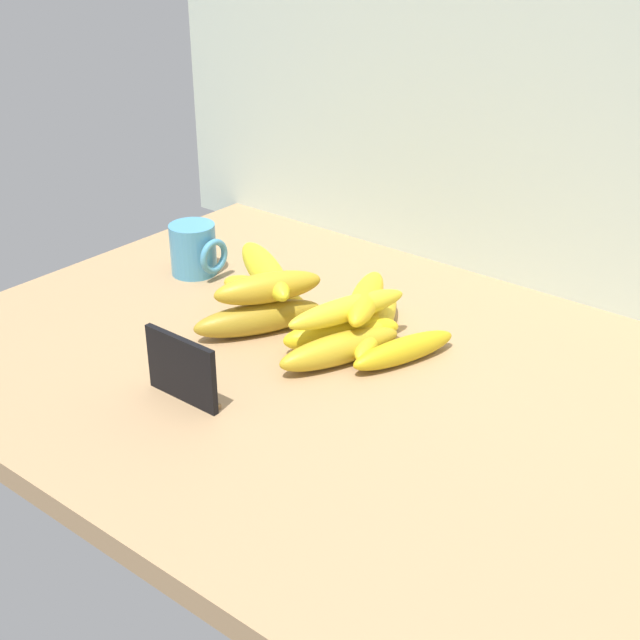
# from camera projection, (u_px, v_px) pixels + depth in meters

# --- Properties ---
(counter_top) EXTENTS (1.10, 0.76, 0.03)m
(counter_top) POSITION_uv_depth(u_px,v_px,m) (343.00, 384.00, 1.12)
(counter_top) COLOR tan
(counter_top) RESTS_ON ground
(back_wall) EXTENTS (1.30, 0.02, 0.70)m
(back_wall) POSITION_uv_depth(u_px,v_px,m) (516.00, 67.00, 1.23)
(back_wall) COLOR beige
(back_wall) RESTS_ON ground
(chalkboard_sign) EXTENTS (0.11, 0.02, 0.08)m
(chalkboard_sign) POSITION_uv_depth(u_px,v_px,m) (182.00, 371.00, 1.04)
(chalkboard_sign) COLOR black
(chalkboard_sign) RESTS_ON counter_top
(coffee_mug) EXTENTS (0.09, 0.07, 0.08)m
(coffee_mug) POSITION_uv_depth(u_px,v_px,m) (195.00, 250.00, 1.37)
(coffee_mug) COLOR #4892BC
(coffee_mug) RESTS_ON counter_top
(banana_0) EXTENTS (0.08, 0.16, 0.03)m
(banana_0) POSITION_uv_depth(u_px,v_px,m) (404.00, 350.00, 1.13)
(banana_0) COLOR gold
(banana_0) RESTS_ON counter_top
(banana_1) EXTENTS (0.11, 0.20, 0.04)m
(banana_1) POSITION_uv_depth(u_px,v_px,m) (376.00, 325.00, 1.19)
(banana_1) COLOR yellow
(banana_1) RESTS_ON counter_top
(banana_2) EXTENTS (0.13, 0.18, 0.04)m
(banana_2) POSITION_uv_depth(u_px,v_px,m) (258.00, 318.00, 1.20)
(banana_2) COLOR #A78823
(banana_2) RESTS_ON counter_top
(banana_3) EXTENTS (0.13, 0.16, 0.04)m
(banana_3) POSITION_uv_depth(u_px,v_px,m) (342.00, 334.00, 1.16)
(banana_3) COLOR yellow
(banana_3) RESTS_ON counter_top
(banana_4) EXTENTS (0.16, 0.05, 0.04)m
(banana_4) POSITION_uv_depth(u_px,v_px,m) (265.00, 295.00, 1.27)
(banana_4) COLOR yellow
(banana_4) RESTS_ON counter_top
(banana_5) EXTENTS (0.10, 0.18, 0.04)m
(banana_5) POSITION_uv_depth(u_px,v_px,m) (340.00, 349.00, 1.13)
(banana_5) COLOR gold
(banana_5) RESTS_ON counter_top
(banana_6) EXTENTS (0.09, 0.18, 0.03)m
(banana_6) POSITION_uv_depth(u_px,v_px,m) (347.00, 309.00, 1.14)
(banana_6) COLOR yellow
(banana_6) RESTS_ON banana_3
(banana_7) EXTENTS (0.10, 0.16, 0.04)m
(banana_7) POSITION_uv_depth(u_px,v_px,m) (366.00, 298.00, 1.17)
(banana_7) COLOR yellow
(banana_7) RESTS_ON banana_1
(banana_8) EXTENTS (0.11, 0.15, 0.04)m
(banana_8) POSITION_uv_depth(u_px,v_px,m) (268.00, 288.00, 1.19)
(banana_8) COLOR gold
(banana_8) RESTS_ON banana_2
(banana_9) EXTENTS (0.19, 0.14, 0.04)m
(banana_9) POSITION_uv_depth(u_px,v_px,m) (265.00, 270.00, 1.24)
(banana_9) COLOR yellow
(banana_9) RESTS_ON banana_4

